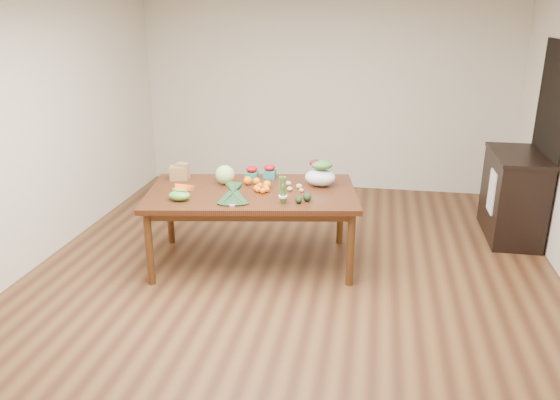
% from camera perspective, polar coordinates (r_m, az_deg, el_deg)
% --- Properties ---
extents(floor, '(6.00, 6.00, 0.00)m').
position_cam_1_polar(floor, '(5.07, 0.88, -8.80)').
color(floor, brown).
rests_on(floor, ground).
extents(room_walls, '(5.02, 6.02, 2.70)m').
position_cam_1_polar(room_walls, '(4.59, 0.97, 6.23)').
color(room_walls, beige).
rests_on(room_walls, floor).
extents(dining_table, '(2.13, 1.41, 0.75)m').
position_cam_1_polar(dining_table, '(5.34, -2.88, -2.82)').
color(dining_table, '#421F0F').
rests_on(dining_table, floor).
extents(doorway_dark, '(0.02, 1.00, 2.10)m').
position_cam_1_polar(doorway_dark, '(6.41, 26.04, 5.32)').
color(doorway_dark, black).
rests_on(doorway_dark, floor).
extents(cabinet, '(0.52, 1.02, 0.94)m').
position_cam_1_polar(cabinet, '(6.45, 23.17, 0.43)').
color(cabinet, black).
rests_on(cabinet, floor).
extents(dish_towel, '(0.02, 0.28, 0.45)m').
position_cam_1_polar(dish_towel, '(6.22, 21.24, 0.81)').
color(dish_towel, white).
rests_on(dish_towel, cabinet).
extents(paper_bag, '(0.26, 0.23, 0.16)m').
position_cam_1_polar(paper_bag, '(5.62, -10.54, 2.94)').
color(paper_bag, olive).
rests_on(paper_bag, dining_table).
extents(cabbage, '(0.19, 0.19, 0.19)m').
position_cam_1_polar(cabbage, '(5.41, -5.78, 2.64)').
color(cabbage, '#A6D77C').
rests_on(cabbage, dining_table).
extents(strawberry_basket_a, '(0.14, 0.14, 0.11)m').
position_cam_1_polar(strawberry_basket_a, '(5.55, -2.97, 2.72)').
color(strawberry_basket_a, red).
rests_on(strawberry_basket_a, dining_table).
extents(strawberry_basket_b, '(0.14, 0.14, 0.11)m').
position_cam_1_polar(strawberry_basket_b, '(5.59, -1.09, 2.90)').
color(strawberry_basket_b, red).
rests_on(strawberry_basket_b, dining_table).
extents(orange_a, '(0.09, 0.09, 0.09)m').
position_cam_1_polar(orange_a, '(5.38, -3.39, 2.04)').
color(orange_a, orange).
rests_on(orange_a, dining_table).
extents(orange_b, '(0.07, 0.07, 0.07)m').
position_cam_1_polar(orange_b, '(5.37, -2.46, 1.97)').
color(orange_b, '#FF570F').
rests_on(orange_b, dining_table).
extents(orange_c, '(0.08, 0.08, 0.08)m').
position_cam_1_polar(orange_c, '(5.26, -1.37, 1.63)').
color(orange_c, '#F6A40F').
rests_on(orange_c, dining_table).
extents(mandarin_cluster, '(0.21, 0.21, 0.09)m').
position_cam_1_polar(mandarin_cluster, '(5.18, -2.11, 1.38)').
color(mandarin_cluster, orange).
rests_on(mandarin_cluster, dining_table).
extents(carrots, '(0.25, 0.25, 0.03)m').
position_cam_1_polar(carrots, '(5.33, -9.95, 1.28)').
color(carrots, orange).
rests_on(carrots, dining_table).
extents(snap_pea_bag, '(0.20, 0.15, 0.09)m').
position_cam_1_polar(snap_pea_bag, '(5.02, -10.47, 0.46)').
color(snap_pea_bag, '#50A337').
rests_on(snap_pea_bag, dining_table).
extents(kale_bunch, '(0.38, 0.45, 0.16)m').
position_cam_1_polar(kale_bunch, '(4.87, -4.95, 0.58)').
color(kale_bunch, black).
rests_on(kale_bunch, dining_table).
extents(asparagus_bundle, '(0.10, 0.13, 0.26)m').
position_cam_1_polar(asparagus_bundle, '(4.84, 0.31, 1.08)').
color(asparagus_bundle, '#537636').
rests_on(asparagus_bundle, dining_table).
extents(potato_a, '(0.06, 0.05, 0.05)m').
position_cam_1_polar(potato_a, '(5.26, 0.25, 1.47)').
color(potato_a, '#DBBC7E').
rests_on(potato_a, dining_table).
extents(potato_b, '(0.05, 0.05, 0.05)m').
position_cam_1_polar(potato_b, '(5.18, 1.03, 1.17)').
color(potato_b, '#D8B17C').
rests_on(potato_b, dining_table).
extents(potato_c, '(0.06, 0.05, 0.05)m').
position_cam_1_polar(potato_c, '(5.25, 2.01, 1.44)').
color(potato_c, tan).
rests_on(potato_c, dining_table).
extents(potato_d, '(0.06, 0.05, 0.05)m').
position_cam_1_polar(potato_d, '(5.34, 0.89, 1.74)').
color(potato_d, tan).
rests_on(potato_d, dining_table).
extents(potato_e, '(0.05, 0.04, 0.04)m').
position_cam_1_polar(potato_e, '(5.16, 2.25, 1.03)').
color(potato_e, tan).
rests_on(potato_e, dining_table).
extents(avocado_a, '(0.08, 0.10, 0.06)m').
position_cam_1_polar(avocado_a, '(4.87, 1.96, 0.02)').
color(avocado_a, black).
rests_on(avocado_a, dining_table).
extents(avocado_b, '(0.10, 0.13, 0.08)m').
position_cam_1_polar(avocado_b, '(4.93, 2.84, 0.33)').
color(avocado_b, black).
rests_on(avocado_b, dining_table).
extents(salad_bag, '(0.33, 0.27, 0.23)m').
position_cam_1_polar(salad_bag, '(5.33, 4.23, 2.69)').
color(salad_bag, silver).
rests_on(salad_bag, dining_table).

